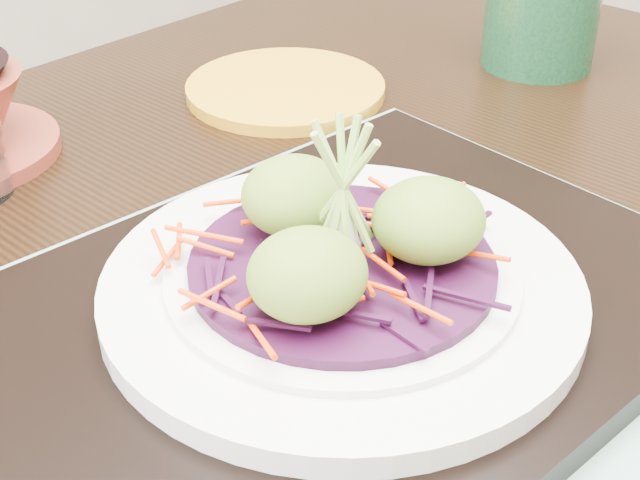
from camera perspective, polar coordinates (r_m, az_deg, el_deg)
dining_table at (r=0.64m, az=-1.91°, el=-9.12°), size 1.38×1.04×0.78m
placemat at (r=0.52m, az=1.36°, el=-5.58°), size 0.51×0.41×0.00m
serving_tray at (r=0.52m, az=1.38°, el=-4.58°), size 0.44×0.34×0.02m
white_plate at (r=0.51m, az=1.40°, el=-2.91°), size 0.27×0.27×0.02m
cabbage_bed at (r=0.50m, az=1.42°, el=-1.61°), size 0.17×0.17×0.01m
carrot_julienne at (r=0.49m, az=1.44°, el=-0.81°), size 0.21×0.21×0.01m
guacamole_scoops at (r=0.48m, az=1.52°, el=0.73°), size 0.15×0.13×0.05m
scallion_garnish at (r=0.47m, az=1.50°, el=2.91°), size 0.06×0.06×0.09m
yellow_plate at (r=0.82m, az=-2.22°, el=9.65°), size 0.19×0.19×0.01m
green_jar at (r=0.89m, az=14.10°, el=14.58°), size 0.12×0.12×0.12m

